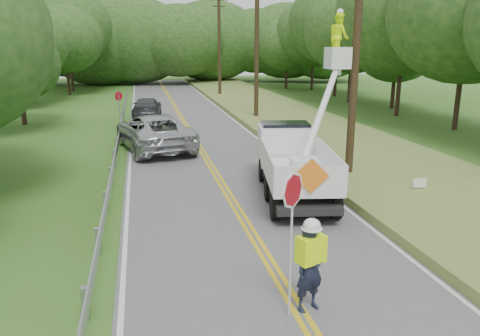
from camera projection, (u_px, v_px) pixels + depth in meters
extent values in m
plane|color=#2C5717|center=(306.00, 324.00, 8.86)|extent=(140.00, 140.00, 0.00)
cube|color=#545356|center=(205.00, 156.00, 22.08)|extent=(7.20, 96.00, 0.02)
cube|color=gold|center=(203.00, 156.00, 22.06)|extent=(0.12, 96.00, 0.00)
cube|color=gold|center=(207.00, 155.00, 22.10)|extent=(0.12, 96.00, 0.00)
cube|color=silver|center=(130.00, 159.00, 21.38)|extent=(0.12, 96.00, 0.00)
cube|color=silver|center=(275.00, 152.00, 22.78)|extent=(0.12, 96.00, 0.00)
cube|color=#999CA1|center=(85.00, 304.00, 8.89)|extent=(0.12, 0.14, 0.70)
cube|color=#999CA1|center=(97.00, 241.00, 11.72)|extent=(0.12, 0.14, 0.70)
cube|color=#999CA1|center=(105.00, 203.00, 14.55)|extent=(0.12, 0.14, 0.70)
cube|color=#999CA1|center=(110.00, 177.00, 17.39)|extent=(0.12, 0.14, 0.70)
cube|color=#999CA1|center=(114.00, 158.00, 20.22)|extent=(0.12, 0.14, 0.70)
cube|color=#999CA1|center=(117.00, 144.00, 23.06)|extent=(0.12, 0.14, 0.70)
cube|color=#999CA1|center=(119.00, 133.00, 25.89)|extent=(0.12, 0.14, 0.70)
cube|color=#999CA1|center=(121.00, 124.00, 28.72)|extent=(0.12, 0.14, 0.70)
cube|color=#999CA1|center=(122.00, 117.00, 31.56)|extent=(0.12, 0.14, 0.70)
cube|color=#999CA1|center=(123.00, 111.00, 34.39)|extent=(0.12, 0.14, 0.70)
cube|color=#999CA1|center=(124.00, 106.00, 37.23)|extent=(0.12, 0.14, 0.70)
cube|color=#999CA1|center=(125.00, 101.00, 40.06)|extent=(0.12, 0.14, 0.70)
cube|color=#999CA1|center=(126.00, 98.00, 42.89)|extent=(0.12, 0.14, 0.70)
cube|color=#999CA1|center=(118.00, 143.00, 22.07)|extent=(0.05, 48.00, 0.34)
cylinder|color=black|center=(356.00, 48.00, 17.08)|extent=(0.30, 0.30, 10.00)
cylinder|color=black|center=(257.00, 46.00, 31.25)|extent=(0.30, 0.30, 10.00)
cylinder|color=black|center=(219.00, 45.00, 45.42)|extent=(0.30, 0.30, 10.00)
cube|color=black|center=(219.00, 0.00, 44.34)|extent=(1.60, 0.12, 0.12)
cube|color=black|center=(219.00, 6.00, 44.49)|extent=(1.20, 0.10, 0.10)
cube|color=olive|center=(344.00, 146.00, 23.48)|extent=(7.00, 96.00, 0.30)
cylinder|color=#332319|center=(23.00, 107.00, 30.37)|extent=(0.32, 0.32, 2.26)
ellipsoid|color=#1C4117|center=(18.00, 64.00, 29.66)|extent=(5.27, 5.27, 4.64)
cylinder|color=#332319|center=(14.00, 94.00, 37.23)|extent=(0.32, 0.32, 2.50)
ellipsoid|color=#1C4117|center=(9.00, 55.00, 36.44)|extent=(5.84, 5.84, 5.14)
cylinder|color=#332319|center=(32.00, 87.00, 41.02)|extent=(0.32, 0.32, 2.98)
ellipsoid|color=#1C4117|center=(27.00, 44.00, 40.08)|extent=(6.95, 6.95, 6.12)
cylinder|color=#332319|center=(68.00, 79.00, 47.76)|extent=(0.32, 0.32, 3.25)
ellipsoid|color=#1C4117|center=(65.00, 39.00, 46.74)|extent=(7.58, 7.58, 6.67)
cylinder|color=#332319|center=(72.00, 73.00, 51.53)|extent=(0.32, 0.32, 4.03)
ellipsoid|color=#1C4117|center=(67.00, 27.00, 50.26)|extent=(9.39, 9.39, 8.27)
cylinder|color=#332319|center=(458.00, 97.00, 28.27)|extent=(0.32, 0.32, 3.99)
ellipsoid|color=#1C4117|center=(468.00, 13.00, 27.01)|extent=(9.31, 9.31, 8.19)
cylinder|color=#332319|center=(399.00, 87.00, 33.84)|extent=(0.32, 0.32, 4.17)
ellipsoid|color=#1C4117|center=(405.00, 13.00, 32.52)|extent=(9.74, 9.74, 8.57)
cylinder|color=#332319|center=(393.00, 90.00, 37.99)|extent=(0.32, 0.32, 3.00)
ellipsoid|color=#1C4117|center=(397.00, 43.00, 37.04)|extent=(7.01, 7.01, 6.16)
cylinder|color=#332319|center=(350.00, 82.00, 41.65)|extent=(0.32, 0.32, 3.67)
ellipsoid|color=#1C4117|center=(353.00, 30.00, 40.49)|extent=(8.57, 8.57, 7.54)
cylinder|color=#332319|center=(336.00, 75.00, 46.71)|extent=(0.32, 0.32, 4.17)
ellipsoid|color=#1C4117|center=(338.00, 22.00, 45.40)|extent=(9.72, 9.72, 8.56)
cylinder|color=#332319|center=(312.00, 74.00, 53.02)|extent=(0.32, 0.32, 3.67)
ellipsoid|color=#1C4117|center=(314.00, 33.00, 51.86)|extent=(8.57, 8.57, 7.54)
cylinder|color=#332319|center=(286.00, 76.00, 54.75)|extent=(0.32, 0.32, 2.92)
ellipsoid|color=#1C4117|center=(287.00, 45.00, 53.83)|extent=(6.82, 6.82, 6.00)
ellipsoid|color=#1C4117|center=(22.00, 41.00, 58.73)|extent=(12.93, 9.70, 9.70)
ellipsoid|color=#1C4117|center=(62.00, 41.00, 59.10)|extent=(11.98, 8.98, 8.98)
ellipsoid|color=#1C4117|center=(101.00, 41.00, 59.25)|extent=(15.24, 11.43, 11.43)
ellipsoid|color=#1C4117|center=(136.00, 41.00, 59.88)|extent=(14.48, 10.86, 10.86)
ellipsoid|color=#1C4117|center=(179.00, 41.00, 59.33)|extent=(12.11, 9.08, 9.08)
ellipsoid|color=#1C4117|center=(211.00, 41.00, 63.47)|extent=(14.34, 10.75, 10.75)
ellipsoid|color=#1C4117|center=(259.00, 41.00, 64.00)|extent=(11.61, 8.71, 8.71)
ellipsoid|color=#1C4117|center=(288.00, 41.00, 63.95)|extent=(13.53, 10.15, 10.15)
ellipsoid|color=#1C4117|center=(326.00, 41.00, 63.00)|extent=(13.59, 10.19, 10.19)
imported|color=#191E33|center=(310.00, 268.00, 9.10)|extent=(0.75, 0.62, 1.78)
cube|color=#D2FF08|center=(311.00, 249.00, 8.99)|extent=(0.63, 0.50, 0.54)
ellipsoid|color=white|center=(312.00, 225.00, 8.86)|extent=(0.33, 0.33, 0.27)
cylinder|color=#B7B7B7|center=(291.00, 256.00, 8.82)|extent=(0.04, 0.04, 2.49)
cylinder|color=maroon|center=(293.00, 190.00, 8.48)|extent=(0.55, 0.50, 0.71)
cylinder|color=black|center=(275.00, 206.00, 13.95)|extent=(0.41, 0.91, 0.87)
cylinder|color=black|center=(335.00, 205.00, 14.03)|extent=(0.41, 0.91, 0.87)
cylinder|color=black|center=(269.00, 188.00, 15.71)|extent=(0.41, 0.91, 0.87)
cylinder|color=black|center=(322.00, 187.00, 15.79)|extent=(0.41, 0.91, 0.87)
cylinder|color=black|center=(263.00, 170.00, 17.91)|extent=(0.41, 0.91, 0.87)
cylinder|color=black|center=(310.00, 169.00, 17.99)|extent=(0.41, 0.91, 0.87)
cube|color=black|center=(295.00, 183.00, 16.00)|extent=(2.85, 6.06, 0.23)
cube|color=silver|center=(298.00, 175.00, 15.26)|extent=(2.76, 4.48, 0.20)
cube|color=silver|center=(267.00, 162.00, 15.10)|extent=(0.75, 4.14, 0.82)
cube|color=silver|center=(330.00, 162.00, 15.19)|extent=(0.75, 4.14, 0.82)
cube|color=silver|center=(311.00, 180.00, 13.14)|extent=(2.07, 0.40, 0.82)
cube|color=silver|center=(285.00, 147.00, 18.18)|extent=(2.31, 2.05, 1.64)
cube|color=black|center=(285.00, 131.00, 18.21)|extent=(1.99, 1.47, 0.68)
cube|color=silver|center=(304.00, 170.00, 14.18)|extent=(0.94, 0.94, 0.73)
cube|color=silver|center=(338.00, 58.00, 17.03)|extent=(0.77, 0.77, 0.77)
imported|color=#D2FF08|center=(339.00, 36.00, 16.84)|extent=(0.62, 0.80, 1.65)
cube|color=orange|center=(311.00, 176.00, 13.05)|extent=(1.02, 0.21, 1.03)
imported|color=#B7B8BE|center=(154.00, 132.00, 23.19)|extent=(4.19, 6.83, 1.77)
imported|color=#3D4246|center=(147.00, 108.00, 33.39)|extent=(2.33, 4.95, 1.39)
cylinder|color=#999CA1|center=(120.00, 115.00, 26.74)|extent=(0.06, 0.06, 2.37)
cylinder|color=maroon|center=(119.00, 96.00, 26.46)|extent=(0.42, 0.38, 0.54)
cube|color=white|center=(420.00, 183.00, 16.03)|extent=(0.47, 0.07, 0.33)
cylinder|color=#999CA1|center=(414.00, 191.00, 16.06)|extent=(0.02, 0.02, 0.47)
cylinder|color=#999CA1|center=(424.00, 190.00, 16.14)|extent=(0.02, 0.02, 0.47)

